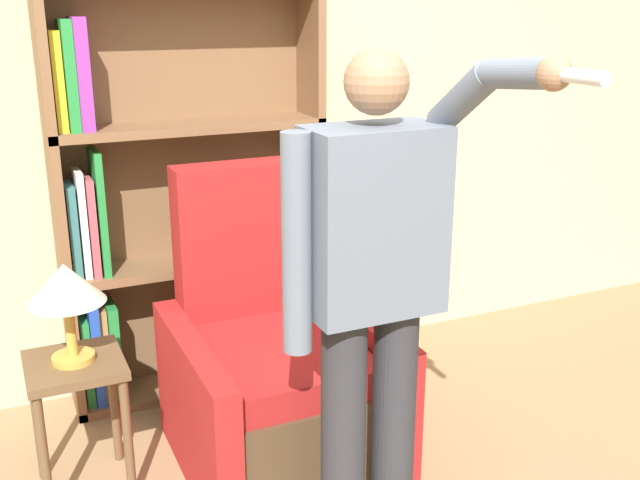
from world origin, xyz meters
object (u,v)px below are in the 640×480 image
object	(u,v)px
armchair	(274,374)
table_lamp	(66,288)
bookcase	(167,203)
person_standing	(373,289)
side_table	(77,390)

from	to	relation	value
armchair	table_lamp	xyz separation A→B (m)	(-0.78, 0.07, 0.49)
bookcase	person_standing	bearing A→B (deg)	-77.85
armchair	side_table	xyz separation A→B (m)	(-0.78, 0.07, 0.07)
person_standing	armchair	bearing A→B (deg)	95.98
person_standing	side_table	xyz separation A→B (m)	(-0.85, 0.78, -0.55)
bookcase	person_standing	size ratio (longest dim) A/B	1.13
bookcase	person_standing	world-z (taller)	bookcase
person_standing	table_lamp	size ratio (longest dim) A/B	4.47
bookcase	side_table	xyz separation A→B (m)	(-0.54, -0.67, -0.52)
bookcase	armchair	distance (m)	0.97
table_lamp	armchair	bearing A→B (deg)	-4.96
armchair	table_lamp	size ratio (longest dim) A/B	3.12
side_table	table_lamp	world-z (taller)	table_lamp
bookcase	table_lamp	world-z (taller)	bookcase
table_lamp	person_standing	bearing A→B (deg)	-42.31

